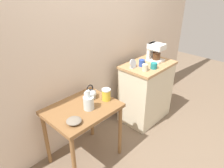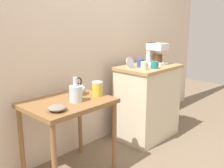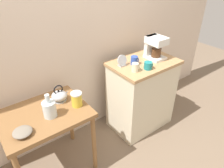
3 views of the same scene
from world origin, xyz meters
name	(u,v)px [view 2 (image 2 of 3)]	position (x,y,z in m)	size (l,w,h in m)	color
ground_plane	(116,152)	(0.00, 0.00, 0.00)	(8.00, 8.00, 0.00)	#7A6651
back_wall	(94,25)	(0.10, 0.45, 1.40)	(4.40, 0.10, 2.80)	beige
wooden_table	(68,112)	(-0.62, 0.04, 0.64)	(0.77, 0.60, 0.75)	olive
kitchen_counter	(147,102)	(0.58, 0.01, 0.46)	(0.77, 0.52, 0.92)	beige
bowl_stoneware	(57,108)	(-0.85, -0.12, 0.77)	(0.15, 0.15, 0.05)	gray
teakettle	(78,89)	(-0.42, 0.13, 0.80)	(0.18, 0.15, 0.17)	#B2B5BA
glass_carafe_vase	(76,93)	(-0.58, -0.03, 0.83)	(0.12, 0.12, 0.22)	silver
canister_enamel	(97,89)	(-0.32, -0.04, 0.82)	(0.10, 0.10, 0.14)	gold
coffee_maker	(156,53)	(0.74, 0.02, 1.06)	(0.18, 0.22, 0.26)	white
mug_blue	(141,63)	(0.45, 0.03, 0.96)	(0.08, 0.08, 0.10)	#2D4CAD
mug_small_cream	(144,66)	(0.35, -0.10, 0.96)	(0.08, 0.07, 0.09)	beige
mug_dark_teal	(155,65)	(0.49, -0.14, 0.96)	(0.09, 0.09, 0.08)	teal
table_clock	(130,63)	(0.31, 0.08, 0.97)	(0.12, 0.06, 0.13)	#B2B5BA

